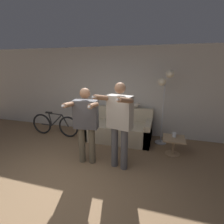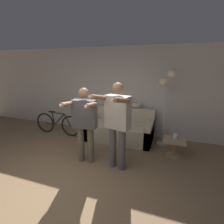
# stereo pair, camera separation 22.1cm
# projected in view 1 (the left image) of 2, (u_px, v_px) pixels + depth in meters

# --- Properties ---
(ground_plane) EXTENTS (16.00, 16.00, 0.00)m
(ground_plane) POSITION_uv_depth(u_px,v_px,m) (52.00, 195.00, 2.90)
(ground_plane) COLOR #846647
(wall_back) EXTENTS (10.00, 0.05, 2.60)m
(wall_back) POSITION_uv_depth(u_px,v_px,m) (108.00, 91.00, 5.39)
(wall_back) COLOR beige
(wall_back) RESTS_ON ground_plane
(couch) EXTENTS (1.85, 0.91, 0.88)m
(couch) POSITION_uv_depth(u_px,v_px,m) (118.00, 129.00, 5.00)
(couch) COLOR beige
(couch) RESTS_ON ground_plane
(person_left) EXTENTS (0.63, 0.73, 1.64)m
(person_left) POSITION_uv_depth(u_px,v_px,m) (86.00, 121.00, 3.62)
(person_left) COLOR #6B604C
(person_left) RESTS_ON ground_plane
(person_right) EXTENTS (0.66, 0.76, 1.77)m
(person_right) POSITION_uv_depth(u_px,v_px,m) (119.00, 120.00, 3.40)
(person_right) COLOR #56565B
(person_right) RESTS_ON ground_plane
(cat) EXTENTS (0.48, 0.14, 0.18)m
(cat) POSITION_uv_depth(u_px,v_px,m) (133.00, 105.00, 5.05)
(cat) COLOR #B7AD9E
(cat) RESTS_ON couch
(floor_lamp) EXTENTS (0.39, 0.31, 1.97)m
(floor_lamp) POSITION_uv_depth(u_px,v_px,m) (165.00, 87.00, 4.42)
(floor_lamp) COLOR #B2B2B7
(floor_lamp) RESTS_ON ground_plane
(side_table) EXTENTS (0.50, 0.50, 0.42)m
(side_table) POSITION_uv_depth(u_px,v_px,m) (173.00, 142.00, 4.14)
(side_table) COLOR #A38460
(side_table) RESTS_ON ground_plane
(cup) EXTENTS (0.09, 0.09, 0.11)m
(cup) POSITION_uv_depth(u_px,v_px,m) (174.00, 135.00, 4.16)
(cup) COLOR silver
(cup) RESTS_ON side_table
(bicycle) EXTENTS (1.56, 0.07, 0.72)m
(bicycle) POSITION_uv_depth(u_px,v_px,m) (55.00, 125.00, 5.26)
(bicycle) COLOR black
(bicycle) RESTS_ON ground_plane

